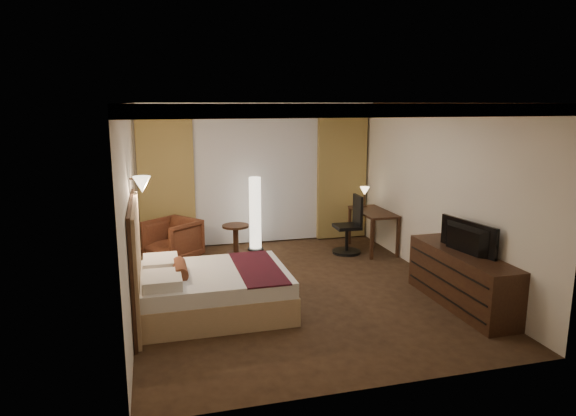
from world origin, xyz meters
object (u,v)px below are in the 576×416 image
object	(u,v)px
side_table	(236,239)
dresser	(461,279)
bed	(215,291)
desk	(373,231)
office_chair	(347,225)
floor_lamp	(255,214)
television	(463,231)
armchair	(173,238)

from	to	relation	value
side_table	dresser	distance (m)	4.08
bed	desk	distance (m)	3.82
dresser	office_chair	bearing A→B (deg)	102.10
floor_lamp	television	bearing A→B (deg)	-57.75
floor_lamp	dresser	distance (m)	3.99
side_table	floor_lamp	distance (m)	0.60
desk	television	bearing A→B (deg)	-89.58
bed	dresser	xyz separation A→B (m)	(3.24, -0.65, 0.10)
armchair	office_chair	size ratio (longest dim) A/B	0.74
side_table	dresser	xyz separation A→B (m)	(2.54, -3.20, 0.11)
armchair	television	xyz separation A→B (m)	(3.63, -3.12, 0.64)
office_chair	bed	bearing A→B (deg)	-140.43
floor_lamp	television	distance (m)	3.98
armchair	side_table	bearing A→B (deg)	55.52
desk	office_chair	size ratio (longest dim) A/B	1.06
television	side_table	bearing A→B (deg)	28.59
bed	armchair	bearing A→B (deg)	99.69
dresser	desk	bearing A→B (deg)	91.04
armchair	dresser	world-z (taller)	armchair
side_table	television	distance (m)	4.14
desk	television	distance (m)	2.84
armchair	desk	size ratio (longest dim) A/B	0.70
side_table	television	world-z (taller)	television
floor_lamp	side_table	bearing A→B (deg)	-159.04
side_table	desk	size ratio (longest dim) A/B	0.47
armchair	floor_lamp	world-z (taller)	floor_lamp
office_chair	television	bearing A→B (deg)	-76.68
armchair	floor_lamp	size ratio (longest dim) A/B	0.57
dresser	floor_lamp	bearing A→B (deg)	122.62
armchair	office_chair	distance (m)	3.11
bed	dresser	world-z (taller)	dresser
dresser	television	distance (m)	0.66
side_table	television	xyz separation A→B (m)	(2.51, -3.20, 0.77)
dresser	armchair	bearing A→B (deg)	139.52
bed	television	xyz separation A→B (m)	(3.21, -0.65, 0.76)
side_table	dresser	bearing A→B (deg)	-51.59
bed	desk	size ratio (longest dim) A/B	1.67
floor_lamp	television	world-z (taller)	floor_lamp
dresser	television	world-z (taller)	television
side_table	dresser	size ratio (longest dim) A/B	0.28
desk	floor_lamp	bearing A→B (deg)	164.19
office_chair	dresser	bearing A→B (deg)	-76.07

